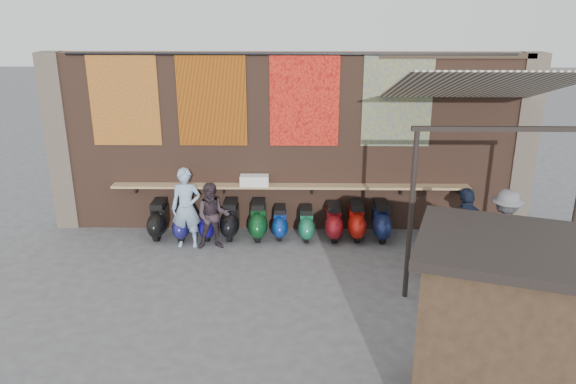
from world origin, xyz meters
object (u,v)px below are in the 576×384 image
Objects in this scene: scooter_stool_1 at (183,222)px; scooter_stool_6 at (307,223)px; market_stall at (510,337)px; scooter_stool_9 at (381,221)px; scooter_stool_3 at (231,219)px; diner_left at (186,208)px; scooter_stool_0 at (159,219)px; diner_right at (213,216)px; scooter_stool_4 at (258,220)px; scooter_stool_7 at (334,222)px; shelf_box at (254,180)px; shopper_grey at (504,232)px; scooter_stool_8 at (356,221)px; scooter_stool_2 at (209,221)px; shopper_tan at (441,245)px; scooter_stool_5 at (280,222)px; shopper_navy at (464,232)px.

scooter_stool_1 reaches higher than scooter_stool_6.
scooter_stool_9 is at bearing 115.93° from market_stall.
scooter_stool_3 is 0.50× the size of diner_left.
scooter_stool_0 is 1.49m from diner_right.
market_stall is (3.47, -5.63, 0.74)m from scooter_stool_4.
scooter_stool_7 reaches higher than scooter_stool_1.
scooter_stool_4 is (0.09, -0.29, -0.83)m from shelf_box.
scooter_stool_3 is 1.70m from scooter_stool_6.
scooter_stool_9 is 0.52× the size of shopper_grey.
scooter_stool_4 reaches higher than scooter_stool_8.
scooter_stool_4 is 0.99× the size of scooter_stool_9.
scooter_stool_9 is at bearing 0.36° from scooter_stool_1.
scooter_stool_3 is (0.49, 0.03, 0.04)m from scooter_stool_2.
scooter_stool_8 is 2.45m from shopper_tan.
scooter_stool_8 reaches higher than scooter_stool_6.
scooter_stool_2 is at bearing 179.44° from scooter_stool_7.
shelf_box is at bearing 170.14° from scooter_stool_7.
scooter_stool_5 is 0.50× the size of diner_right.
scooter_stool_0 is 3.31m from scooter_stool_6.
shopper_navy is at bearing -16.60° from scooter_stool_1.
scooter_stool_7 is (1.19, -0.04, 0.05)m from scooter_stool_5.
shopper_grey is at bearing -37.06° from scooter_stool_9.
scooter_stool_6 is 0.60m from scooter_stool_7.
diner_right is at bearing -156.07° from scooter_stool_5.
scooter_stool_7 is at bearing 126.08° from market_stall.
scooter_stool_1 is 1.07× the size of scooter_stool_5.
diner_left reaches higher than shelf_box.
scooter_stool_4 is at bearing -179.75° from scooter_stool_8.
scooter_stool_7 reaches higher than scooter_stool_6.
scooter_stool_1 is at bearing 97.04° from shopper_tan.
scooter_stool_9 is at bearing 4.39° from diner_left.
shopper_tan is at bearing 107.05° from market_stall.
scooter_stool_0 is 7.26m from shopper_grey.
scooter_stool_8 is 5.83m from market_stall.
shopper_navy is (4.12, -2.04, -0.36)m from shelf_box.
shopper_tan is at bearing -19.26° from scooter_stool_0.
diner_right is 0.64× the size of market_stall.
scooter_stool_5 is at bearing 172.45° from scooter_stool_6.
scooter_stool_9 is 0.60× the size of shopper_tan.
shopper_tan is at bearing -38.06° from scooter_stool_6.
scooter_stool_0 is 8.07m from market_stall.
shopper_tan is (2.48, -1.94, 0.38)m from scooter_stool_6.
diner_left is at bearing -170.62° from scooter_stool_6.
scooter_stool_7 is at bearing 0.60° from scooter_stool_1.
scooter_stool_9 reaches higher than scooter_stool_2.
scooter_stool_4 is at bearing -72.19° from shelf_box.
scooter_stool_6 is at bearing -1.40° from scooter_stool_0.
diner_left is 0.60m from diner_right.
scooter_stool_7 is 0.47× the size of diner_left.
scooter_stool_8 is at bearing -0.07° from shopper_grey.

